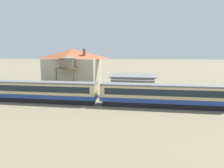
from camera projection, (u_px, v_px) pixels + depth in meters
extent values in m
plane|color=#7A7056|center=(205.00, 109.00, 34.40)|extent=(600.00, 600.00, 0.00)
cube|color=#234293|center=(161.00, 100.00, 35.26)|extent=(21.56, 2.85, 0.80)
cube|color=#D1B784|center=(161.00, 92.00, 35.04)|extent=(21.56, 2.85, 2.05)
cube|color=#192330|center=(161.00, 91.00, 35.03)|extent=(19.83, 2.89, 1.15)
cube|color=slate|center=(161.00, 85.00, 34.86)|extent=(21.56, 2.68, 0.30)
cube|color=black|center=(161.00, 104.00, 35.38)|extent=(20.70, 2.45, 0.88)
cylinder|color=black|center=(204.00, 107.00, 33.54)|extent=(0.90, 0.18, 0.90)
cylinder|color=black|center=(202.00, 105.00, 34.94)|extent=(0.90, 0.18, 0.90)
cylinder|color=black|center=(121.00, 104.00, 35.83)|extent=(0.90, 0.18, 0.90)
cylinder|color=black|center=(121.00, 102.00, 37.23)|extent=(0.90, 0.18, 0.90)
cube|color=#234293|center=(42.00, 95.00, 38.88)|extent=(21.56, 2.85, 0.80)
cube|color=#D1B784|center=(42.00, 88.00, 38.66)|extent=(21.56, 2.85, 2.05)
cube|color=#192330|center=(42.00, 88.00, 38.65)|extent=(19.83, 2.89, 1.15)
cube|color=slate|center=(42.00, 82.00, 38.49)|extent=(21.56, 2.68, 0.30)
cube|color=black|center=(43.00, 100.00, 39.01)|extent=(20.70, 2.45, 0.88)
cylinder|color=black|center=(76.00, 102.00, 37.17)|extent=(0.90, 0.18, 0.90)
cylinder|color=black|center=(79.00, 100.00, 38.56)|extent=(0.90, 0.18, 0.90)
cylinder|color=black|center=(7.00, 99.00, 39.45)|extent=(0.90, 0.18, 0.90)
cylinder|color=black|center=(12.00, 98.00, 40.85)|extent=(0.90, 0.18, 0.90)
cube|color=#665B51|center=(94.00, 104.00, 37.43)|extent=(141.01, 3.60, 0.01)
cube|color=#4C4238|center=(93.00, 105.00, 36.72)|extent=(141.01, 0.12, 0.04)
cube|color=#4C4238|center=(95.00, 103.00, 38.12)|extent=(141.01, 0.12, 0.04)
cube|color=#BCB293|center=(133.00, 85.00, 47.34)|extent=(9.59, 7.81, 4.14)
cube|color=slate|center=(133.00, 76.00, 47.01)|extent=(10.36, 8.43, 0.20)
cube|color=slate|center=(132.00, 80.00, 42.49)|extent=(9.21, 1.60, 0.16)
cylinder|color=brown|center=(132.00, 90.00, 42.20)|extent=(0.14, 0.14, 3.66)
cube|color=#BCB293|center=(73.00, 74.00, 51.97)|extent=(13.24, 8.72, 8.06)
pyramid|color=#B25633|center=(72.00, 54.00, 51.17)|extent=(14.30, 9.41, 2.50)
cube|color=brown|center=(84.00, 53.00, 48.85)|extent=(0.56, 0.56, 2.25)
cylinder|color=brown|center=(80.00, 80.00, 49.29)|extent=(0.28, 0.28, 5.93)
cylinder|color=brown|center=(64.00, 79.00, 49.96)|extent=(0.28, 0.28, 5.93)
cylinder|color=brown|center=(74.00, 82.00, 45.23)|extent=(0.28, 0.28, 5.93)
cylinder|color=brown|center=(57.00, 82.00, 45.90)|extent=(0.28, 0.28, 5.93)
cube|color=brown|center=(68.00, 68.00, 47.14)|extent=(4.67, 4.67, 0.16)
cylinder|color=slate|center=(68.00, 63.00, 46.95)|extent=(3.66, 3.66, 2.26)
cone|color=slate|center=(68.00, 57.00, 46.74)|extent=(3.85, 3.85, 0.50)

